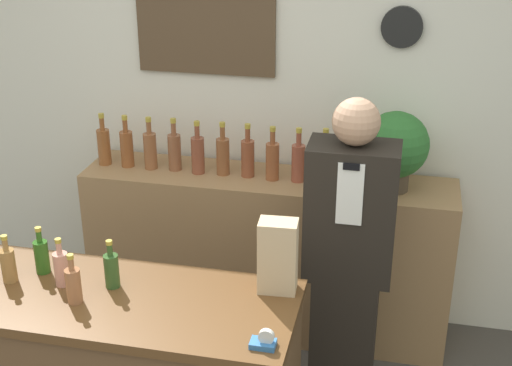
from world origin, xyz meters
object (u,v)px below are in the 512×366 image
object	(u,v)px
shopkeeper	(348,264)
paper_bag	(278,256)
tape_dispenser	(264,341)
potted_plant	(395,147)

from	to	relation	value
shopkeeper	paper_bag	world-z (taller)	shopkeeper
tape_dispenser	paper_bag	bearing A→B (deg)	93.72
shopkeeper	paper_bag	distance (m)	0.64
paper_bag	tape_dispenser	size ratio (longest dim) A/B	3.34
potted_plant	paper_bag	xyz separation A→B (m)	(-0.40, -1.07, -0.09)
potted_plant	paper_bag	distance (m)	1.14
shopkeeper	tape_dispenser	bearing A→B (deg)	-103.35
tape_dispenser	potted_plant	bearing A→B (deg)	75.38
potted_plant	paper_bag	size ratio (longest dim) A/B	1.38
shopkeeper	paper_bag	size ratio (longest dim) A/B	5.27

